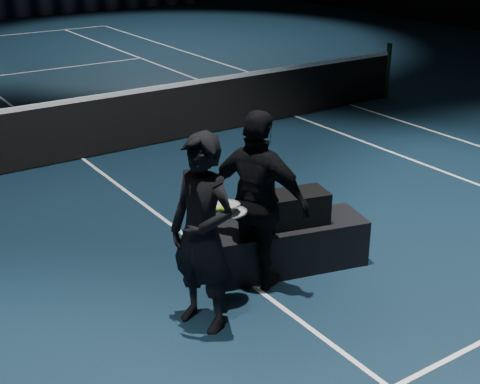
# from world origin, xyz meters

# --- Properties ---
(floor) EXTENTS (36.00, 36.00, 0.00)m
(floor) POSITION_xyz_m (0.00, 0.00, 0.00)
(floor) COLOR black
(floor) RESTS_ON ground
(court_lines) EXTENTS (10.98, 23.78, 0.01)m
(court_lines) POSITION_xyz_m (0.00, 0.00, 0.00)
(court_lines) COLOR white
(court_lines) RESTS_ON floor
(net_post_right) EXTENTS (0.10, 0.10, 1.10)m
(net_post_right) POSITION_xyz_m (6.40, 0.00, 0.55)
(net_post_right) COLOR black
(net_post_right) RESTS_ON floor
(net_mesh) EXTENTS (12.80, 0.02, 0.86)m
(net_mesh) POSITION_xyz_m (0.00, 0.00, 0.45)
(net_mesh) COLOR black
(net_mesh) RESTS_ON floor
(net_tape) EXTENTS (12.80, 0.03, 0.07)m
(net_tape) POSITION_xyz_m (0.00, 0.00, 0.92)
(net_tape) COLOR white
(net_tape) RESTS_ON net_mesh
(player_bench) EXTENTS (1.75, 0.95, 0.50)m
(player_bench) POSITION_xyz_m (0.52, -4.37, 0.25)
(player_bench) COLOR black
(player_bench) RESTS_ON floor
(racket_bag) EXTENTS (0.89, 0.55, 0.33)m
(racket_bag) POSITION_xyz_m (0.52, -4.37, 0.67)
(racket_bag) COLOR black
(racket_bag) RESTS_ON player_bench
(bag_signature) EXTENTS (0.38, 0.10, 0.11)m
(bag_signature) POSITION_xyz_m (0.52, -4.55, 0.67)
(bag_signature) COLOR white
(bag_signature) RESTS_ON racket_bag
(player_a) EXTENTS (0.63, 0.76, 1.80)m
(player_a) POSITION_xyz_m (-0.73, -4.79, 0.90)
(player_a) COLOR black
(player_a) RESTS_ON floor
(player_b) EXTENTS (0.88, 1.14, 1.80)m
(player_b) POSITION_xyz_m (0.06, -4.50, 0.90)
(player_b) COLOR black
(player_b) RESTS_ON floor
(racket_lower) EXTENTS (0.71, 0.44, 0.03)m
(racket_lower) POSITION_xyz_m (-0.31, -4.64, 0.93)
(racket_lower) COLOR black
(racket_lower) RESTS_ON player_a
(racket_upper) EXTENTS (0.71, 0.48, 0.10)m
(racket_upper) POSITION_xyz_m (-0.37, -4.62, 1.02)
(racket_upper) COLOR black
(racket_upper) RESTS_ON player_b
(tennis_balls) EXTENTS (0.12, 0.10, 0.12)m
(tennis_balls) POSITION_xyz_m (-0.50, -4.70, 1.06)
(tennis_balls) COLOR #D7EB31
(tennis_balls) RESTS_ON racket_upper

